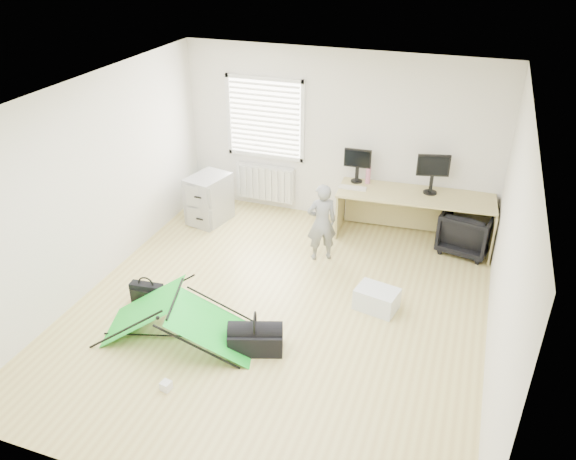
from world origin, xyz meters
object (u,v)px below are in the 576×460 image
(person, at_px, (322,222))
(duffel_bag, at_px, (256,340))
(monitor_left, at_px, (357,170))
(monitor_right, at_px, (432,179))
(desk, at_px, (413,218))
(thermos, at_px, (368,175))
(kite, at_px, (177,318))
(filing_cabinet, at_px, (209,199))
(storage_crate, at_px, (377,299))
(office_chair, at_px, (467,231))
(laptop_bag, at_px, (147,294))

(person, distance_m, duffel_bag, 2.21)
(monitor_left, relative_size, person, 0.35)
(monitor_right, relative_size, duffel_bag, 0.76)
(desk, relative_size, thermos, 8.35)
(person, relative_size, kite, 0.65)
(filing_cabinet, relative_size, storage_crate, 1.53)
(desk, distance_m, monitor_right, 0.65)
(person, height_order, kite, person)
(desk, distance_m, storage_crate, 1.90)
(office_chair, height_order, kite, office_chair)
(office_chair, xyz_separation_m, kite, (-3.01, -3.17, -0.05))
(kite, bearing_deg, person, 48.47)
(filing_cabinet, bearing_deg, monitor_right, 22.38)
(monitor_left, distance_m, thermos, 0.18)
(person, bearing_deg, office_chair, 175.78)
(monitor_left, xyz_separation_m, storage_crate, (0.78, -2.04, -0.83))
(duffel_bag, bearing_deg, storage_crate, 28.42)
(filing_cabinet, xyz_separation_m, office_chair, (3.97, 0.40, -0.06))
(desk, bearing_deg, storage_crate, -98.69)
(filing_cabinet, relative_size, thermos, 2.87)
(monitor_left, bearing_deg, monitor_right, -4.80)
(desk, relative_size, monitor_left, 5.54)
(storage_crate, bearing_deg, person, 137.22)
(desk, xyz_separation_m, monitor_left, (-0.93, 0.16, 0.58))
(thermos, distance_m, person, 1.23)
(kite, height_order, duffel_bag, kite)
(storage_crate, bearing_deg, monitor_left, 110.90)
(monitor_right, bearing_deg, duffel_bag, -128.96)
(monitor_left, xyz_separation_m, monitor_right, (1.12, -0.04, 0.03))
(person, bearing_deg, thermos, -139.06)
(laptop_bag, bearing_deg, monitor_left, 50.39)
(monitor_left, height_order, kite, monitor_left)
(filing_cabinet, relative_size, person, 0.67)
(monitor_right, xyz_separation_m, laptop_bag, (-3.10, -2.88, -0.84))
(kite, bearing_deg, office_chair, 30.21)
(office_chair, xyz_separation_m, person, (-1.94, -0.91, 0.25))
(monitor_left, height_order, storage_crate, monitor_left)
(kite, bearing_deg, duffel_bag, -10.30)
(monitor_left, height_order, thermos, monitor_left)
(monitor_right, relative_size, person, 0.40)
(kite, relative_size, duffel_bag, 2.94)
(kite, height_order, storage_crate, kite)
(monitor_right, distance_m, duffel_bag, 3.65)
(office_chair, height_order, person, person)
(monitor_right, height_order, person, monitor_right)
(filing_cabinet, relative_size, duffel_bag, 1.27)
(desk, relative_size, office_chair, 3.15)
(laptop_bag, bearing_deg, desk, 37.98)
(kite, bearing_deg, monitor_left, 52.75)
(desk, bearing_deg, laptop_bag, -140.52)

